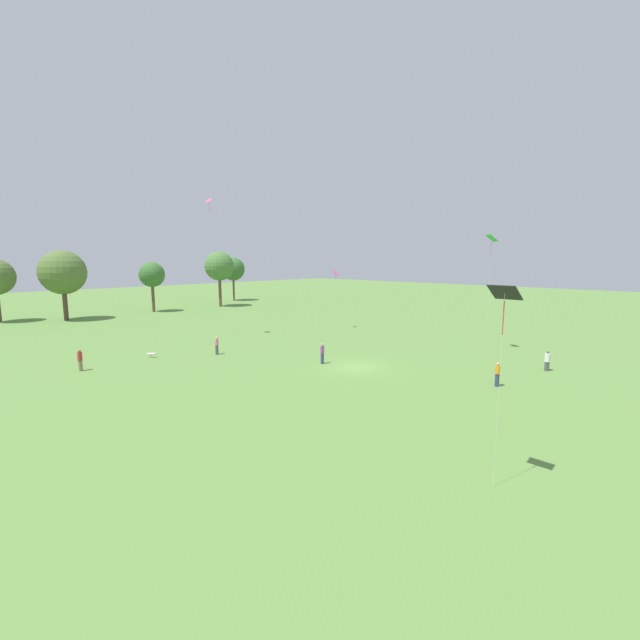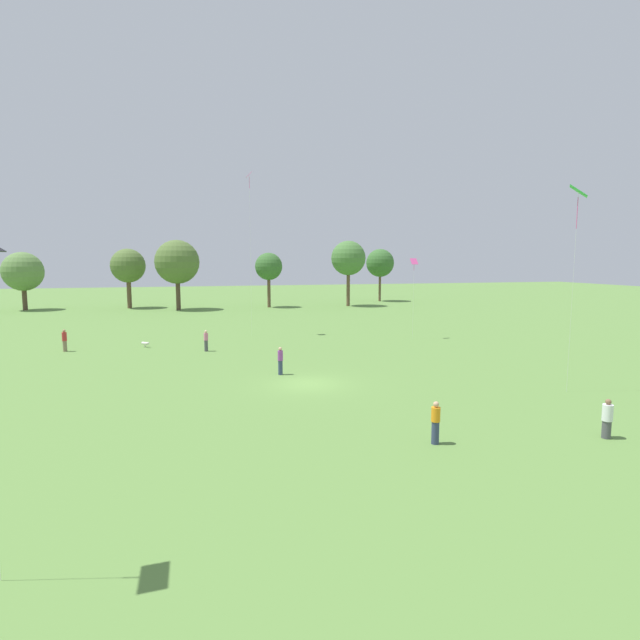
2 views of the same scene
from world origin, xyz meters
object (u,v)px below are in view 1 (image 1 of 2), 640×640
at_px(person_1, 322,353).
at_px(person_3, 80,360).
at_px(person_0, 217,346).
at_px(kite_2, 492,242).
at_px(person_4, 497,374).
at_px(kite_0, 209,211).
at_px(kite_1, 336,276).
at_px(person_2, 547,361).
at_px(dog_0, 152,354).
at_px(kite_3, 505,298).

bearing_deg(person_1, person_3, -53.37).
distance_m(person_0, kite_2, 28.60).
xyz_separation_m(person_1, kite_2, (15.14, -8.35, 9.95)).
relative_size(person_0, person_3, 0.96).
relative_size(person_4, kite_0, 0.11).
bearing_deg(person_0, kite_1, -107.48).
xyz_separation_m(person_1, person_3, (-15.67, 12.85, -0.01)).
height_order(person_0, person_2, person_0).
relative_size(kite_2, dog_0, 16.67).
bearing_deg(person_2, dog_0, -147.85).
distance_m(kite_0, kite_3, 39.36).
xyz_separation_m(person_2, kite_1, (3.85, 27.00, 6.22)).
distance_m(person_2, kite_2, 12.77).
distance_m(person_0, dog_0, 6.02).
bearing_deg(person_2, kite_2, 146.13).
bearing_deg(kite_2, kite_3, -161.30).
height_order(kite_0, kite_1, kite_0).
bearing_deg(person_1, dog_0, -68.68).
bearing_deg(person_3, person_4, -20.35).
distance_m(person_1, kite_2, 19.95).
distance_m(kite_1, kite_3, 40.06).
xyz_separation_m(kite_2, kite_3, (-25.33, -10.92, -3.12)).
height_order(person_0, dog_0, person_0).
relative_size(person_4, kite_2, 0.15).
bearing_deg(person_0, person_4, 176.21).
bearing_deg(kite_2, kite_1, 85.65).
distance_m(kite_0, kite_2, 30.46).
bearing_deg(person_4, person_2, -37.57).
relative_size(person_3, kite_0, 0.11).
bearing_deg(person_1, kite_0, -105.18).
bearing_deg(kite_3, person_4, -23.45).
bearing_deg(person_1, kite_3, 48.12).
distance_m(person_2, kite_0, 37.54).
relative_size(kite_1, kite_2, 0.66).
bearing_deg(person_2, person_0, -151.97).
bearing_deg(kite_3, person_2, -33.46).
distance_m(person_1, person_4, 14.44).
height_order(person_0, kite_1, kite_1).
bearing_deg(kite_1, dog_0, -144.50).
relative_size(person_2, kite_0, 0.11).
bearing_deg(kite_2, dog_0, 134.01).
bearing_deg(person_4, dog_0, 88.27).
bearing_deg(person_1, person_2, 112.39).
xyz_separation_m(person_4, kite_3, (-14.07, -5.37, 6.87)).
distance_m(person_0, person_4, 25.28).
xyz_separation_m(person_3, dog_0, (6.27, 0.41, -0.59)).
xyz_separation_m(kite_1, kite_2, (0.10, -20.18, 3.83)).
height_order(person_1, kite_2, kite_2).
relative_size(person_0, kite_3, 0.21).
distance_m(person_3, kite_2, 38.71).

